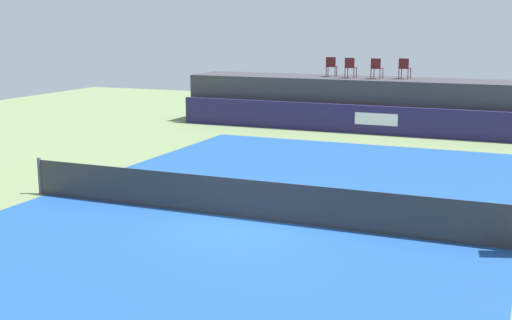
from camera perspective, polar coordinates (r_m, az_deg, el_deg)
ground_plane at (r=18.86m, az=3.04°, el=-2.58°), size 48.00×48.00×0.00m
court_inner at (r=16.17m, az=-0.57°, el=-4.95°), size 12.00×22.00×0.00m
sponsor_wall at (r=28.69m, az=10.18°, el=3.31°), size 18.00×0.22×1.20m
spectator_platform at (r=30.37m, az=10.96°, el=4.68°), size 18.00×2.80×2.20m
spectator_chair_far_left at (r=30.92m, az=6.36°, el=7.90°), size 0.48×0.48×0.89m
spectator_chair_left at (r=30.31m, az=7.96°, el=7.79°), size 0.45×0.45×0.89m
spectator_chair_center at (r=29.96m, az=10.12°, el=7.68°), size 0.48×0.48×0.89m
spectator_chair_right at (r=30.20m, az=12.40°, el=7.62°), size 0.48×0.48×0.89m
tennis_net at (r=16.04m, az=-0.57°, el=-3.33°), size 12.40×0.02×0.95m
net_post_near at (r=19.28m, az=-17.75°, el=-1.28°), size 0.10×0.10×1.00m
tennis_ball at (r=16.39m, az=9.59°, el=-4.75°), size 0.07×0.07×0.07m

